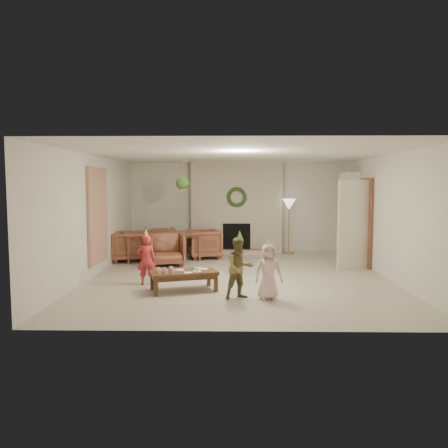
{
  "coord_description": "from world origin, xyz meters",
  "views": [
    {
      "loc": [
        -0.13,
        -9.15,
        1.9
      ],
      "look_at": [
        -0.3,
        0.4,
        1.05
      ],
      "focal_mm": 35.94,
      "sensor_mm": 36.0,
      "label": 1
    }
  ],
  "objects_px": {
    "coffee_table_top": "(184,273)",
    "child_red": "(146,260)",
    "dining_chair_right": "(204,244)",
    "child_plaid": "(240,268)",
    "dining_chair_far": "(160,241)",
    "dining_chair_left": "(129,246)",
    "dining_chair_near": "(167,250)",
    "child_pink": "(268,272)",
    "dining_table": "(163,246)"
  },
  "relations": [
    {
      "from": "coffee_table_top",
      "to": "child_plaid",
      "type": "height_order",
      "value": "child_plaid"
    },
    {
      "from": "child_plaid",
      "to": "child_pink",
      "type": "height_order",
      "value": "child_plaid"
    },
    {
      "from": "dining_chair_left",
      "to": "dining_chair_right",
      "type": "height_order",
      "value": "same"
    },
    {
      "from": "dining_table",
      "to": "child_red",
      "type": "height_order",
      "value": "child_red"
    },
    {
      "from": "dining_table",
      "to": "child_red",
      "type": "xyz_separation_m",
      "value": [
        0.12,
        -2.83,
        0.13
      ]
    },
    {
      "from": "dining_chair_near",
      "to": "dining_chair_far",
      "type": "bearing_deg",
      "value": 90.0
    },
    {
      "from": "child_red",
      "to": "dining_table",
      "type": "bearing_deg",
      "value": -100.6
    },
    {
      "from": "dining_chair_right",
      "to": "dining_chair_far",
      "type": "bearing_deg",
      "value": -128.66
    },
    {
      "from": "dining_chair_left",
      "to": "coffee_table_top",
      "type": "distance_m",
      "value": 3.55
    },
    {
      "from": "dining_chair_left",
      "to": "dining_table",
      "type": "bearing_deg",
      "value": -90.0
    },
    {
      "from": "child_plaid",
      "to": "child_pink",
      "type": "relative_size",
      "value": 1.1
    },
    {
      "from": "dining_table",
      "to": "child_plaid",
      "type": "height_order",
      "value": "child_plaid"
    },
    {
      "from": "dining_chair_far",
      "to": "coffee_table_top",
      "type": "bearing_deg",
      "value": 90.52
    },
    {
      "from": "dining_chair_near",
      "to": "child_pink",
      "type": "relative_size",
      "value": 0.88
    },
    {
      "from": "dining_chair_left",
      "to": "child_plaid",
      "type": "distance_m",
      "value": 4.51
    },
    {
      "from": "dining_chair_left",
      "to": "child_red",
      "type": "relative_size",
      "value": 0.87
    },
    {
      "from": "dining_chair_right",
      "to": "coffee_table_top",
      "type": "bearing_deg",
      "value": -16.46
    },
    {
      "from": "dining_table",
      "to": "dining_chair_far",
      "type": "distance_m",
      "value": 0.84
    },
    {
      "from": "dining_chair_near",
      "to": "child_pink",
      "type": "xyz_separation_m",
      "value": [
        2.13,
        -3.07,
        0.09
      ]
    },
    {
      "from": "dining_table",
      "to": "coffee_table_top",
      "type": "xyz_separation_m",
      "value": [
        0.87,
        -3.32,
        -0.01
      ]
    },
    {
      "from": "dining_table",
      "to": "coffee_table_top",
      "type": "relative_size",
      "value": 1.65
    },
    {
      "from": "child_plaid",
      "to": "child_red",
      "type": "bearing_deg",
      "value": 125.61
    },
    {
      "from": "child_red",
      "to": "coffee_table_top",
      "type": "bearing_deg",
      "value": 133.95
    },
    {
      "from": "coffee_table_top",
      "to": "dining_chair_right",
      "type": "bearing_deg",
      "value": 69.46
    },
    {
      "from": "dining_chair_far",
      "to": "child_red",
      "type": "xyz_separation_m",
      "value": [
        0.32,
        -3.65,
        0.1
      ]
    },
    {
      "from": "dining_chair_near",
      "to": "child_plaid",
      "type": "bearing_deg",
      "value": -75.3
    },
    {
      "from": "dining_table",
      "to": "dining_chair_right",
      "type": "distance_m",
      "value": 1.05
    },
    {
      "from": "dining_table",
      "to": "dining_chair_left",
      "type": "xyz_separation_m",
      "value": [
        -0.82,
        -0.21,
        0.04
      ]
    },
    {
      "from": "dining_chair_right",
      "to": "dining_chair_left",
      "type": "bearing_deg",
      "value": -90.0
    },
    {
      "from": "coffee_table_top",
      "to": "child_plaid",
      "type": "distance_m",
      "value": 1.13
    },
    {
      "from": "dining_table",
      "to": "dining_chair_near",
      "type": "relative_size",
      "value": 2.34
    },
    {
      "from": "dining_chair_right",
      "to": "child_plaid",
      "type": "distance_m",
      "value": 4.18
    },
    {
      "from": "dining_chair_near",
      "to": "dining_chair_left",
      "type": "distance_m",
      "value": 1.19
    },
    {
      "from": "dining_chair_far",
      "to": "coffee_table_top",
      "type": "distance_m",
      "value": 4.28
    },
    {
      "from": "dining_chair_right",
      "to": "child_plaid",
      "type": "bearing_deg",
      "value": -2.47
    },
    {
      "from": "dining_chair_near",
      "to": "child_plaid",
      "type": "height_order",
      "value": "child_plaid"
    },
    {
      "from": "dining_chair_far",
      "to": "dining_chair_left",
      "type": "relative_size",
      "value": 1.0
    },
    {
      "from": "child_plaid",
      "to": "child_pink",
      "type": "distance_m",
      "value": 0.48
    },
    {
      "from": "dining_table",
      "to": "coffee_table_top",
      "type": "bearing_deg",
      "value": -89.36
    },
    {
      "from": "child_pink",
      "to": "child_red",
      "type": "bearing_deg",
      "value": 146.23
    },
    {
      "from": "dining_chair_right",
      "to": "child_red",
      "type": "height_order",
      "value": "child_red"
    },
    {
      "from": "dining_chair_far",
      "to": "child_plaid",
      "type": "relative_size",
      "value": 0.8
    },
    {
      "from": "dining_chair_left",
      "to": "child_pink",
      "type": "xyz_separation_m",
      "value": [
        3.15,
        -3.68,
        0.09
      ]
    },
    {
      "from": "coffee_table_top",
      "to": "child_red",
      "type": "bearing_deg",
      "value": 128.74
    },
    {
      "from": "dining_chair_far",
      "to": "dining_chair_left",
      "type": "xyz_separation_m",
      "value": [
        -0.61,
        -1.02,
        0.0
      ]
    },
    {
      "from": "dining_chair_right",
      "to": "coffee_table_top",
      "type": "height_order",
      "value": "dining_chair_right"
    },
    {
      "from": "dining_table",
      "to": "dining_chair_right",
      "type": "bearing_deg",
      "value": 0.0
    },
    {
      "from": "dining_chair_near",
      "to": "coffee_table_top",
      "type": "height_order",
      "value": "dining_chair_near"
    },
    {
      "from": "dining_chair_far",
      "to": "child_red",
      "type": "bearing_deg",
      "value": 80.95
    },
    {
      "from": "dining_chair_far",
      "to": "child_red",
      "type": "distance_m",
      "value": 3.66
    }
  ]
}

